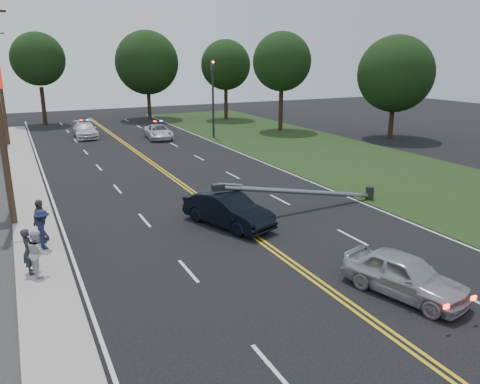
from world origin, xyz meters
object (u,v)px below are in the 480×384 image
traffic_signal (213,92)px  fallen_streetlight (309,192)px  emergency_b (85,130)px  crashed_sedan (228,210)px  utility_pole_far (1,85)px  waiting_sedan (405,275)px  bystander_d (40,221)px  bystander_c (43,229)px  emergency_a (158,132)px  bystander_a (29,251)px  bystander_b (38,253)px

traffic_signal → fallen_streetlight: 22.62m
traffic_signal → emergency_b: bearing=154.0°
crashed_sedan → utility_pole_far: bearing=87.9°
waiting_sedan → bystander_d: bystander_d is taller
crashed_sedan → bystander_c: bystander_c is taller
emergency_b → bystander_d: size_ratio=2.72×
traffic_signal → fallen_streetlight: size_ratio=0.75×
emergency_a → bystander_c: bystander_c is taller
emergency_a → utility_pole_far: bearing=174.9°
emergency_a → bystander_a: bearing=-109.9°
fallen_streetlight → bystander_a: 13.11m
traffic_signal → fallen_streetlight: traffic_signal is taller
traffic_signal → crashed_sedan: 24.23m
utility_pole_far → emergency_b: bearing=11.2°
waiting_sedan → bystander_a: size_ratio=2.47×
waiting_sedan → bystander_d: (-10.18, 9.65, 0.32)m
waiting_sedan → emergency_b: (-4.56, 35.98, 0.02)m
bystander_a → utility_pole_far: bearing=-1.1°
utility_pole_far → waiting_sedan: utility_pole_far is taller
utility_pole_far → emergency_a: utility_pole_far is taller
waiting_sedan → bystander_c: bystander_c is taller
waiting_sedan → emergency_b: size_ratio=0.83×
bystander_a → emergency_a: bearing=-27.5°
bystander_b → bystander_c: 2.43m
crashed_sedan → bystander_b: bystander_b is taller
bystander_d → bystander_b: bearing=-157.7°
bystander_a → fallen_streetlight: bearing=-83.5°
fallen_streetlight → waiting_sedan: fallen_streetlight is taller
emergency_a → waiting_sedan: bearing=-87.0°
bystander_a → crashed_sedan: bearing=-81.1°
bystander_c → bystander_d: bystander_d is taller
utility_pole_far → fallen_streetlight: bearing=-62.8°
waiting_sedan → emergency_a: waiting_sedan is taller
utility_pole_far → emergency_b: 8.03m
emergency_a → bystander_c: 26.13m
waiting_sedan → crashed_sedan: bearing=90.3°
crashed_sedan → bystander_d: (-7.76, 1.32, 0.26)m
utility_pole_far → bystander_c: size_ratio=6.25×
fallen_streetlight → bystander_b: bearing=-170.1°
waiting_sedan → traffic_signal: bearing=62.5°
utility_pole_far → crashed_sedan: bearing=-71.6°
emergency_a → bystander_c: bearing=-110.7°
crashed_sedan → bystander_b: size_ratio=2.78×
bystander_b → bystander_d: 3.22m
bystander_b → fallen_streetlight: bearing=-88.7°
fallen_streetlight → bystander_d: bearing=175.4°
bystander_d → crashed_sedan: bearing=-72.0°
bystander_d → emergency_b: bearing=15.6°
traffic_signal → emergency_a: 6.26m
bystander_b → emergency_a: bearing=-33.3°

